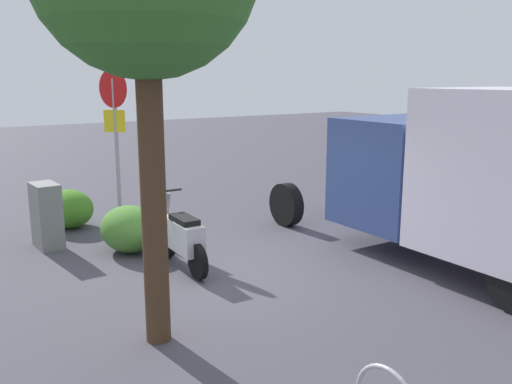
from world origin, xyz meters
name	(u,v)px	position (x,y,z in m)	size (l,w,h in m)	color
ground_plane	(234,273)	(0.00, 0.00, 0.00)	(60.00, 60.00, 0.00)	#48454F
motorcycle	(182,237)	(0.68, 0.56, 0.52)	(1.81, 0.55, 1.20)	black
stop_sign	(115,124)	(3.56, 0.55, 2.15)	(0.71, 0.33, 3.23)	#9E9EA3
utility_cabinet	(47,216)	(3.08, 2.10, 0.60)	(0.68, 0.41, 1.19)	slate
shrub_near_sign	(129,229)	(2.02, 0.94, 0.41)	(1.21, 0.99, 0.82)	#4B8230
shrub_mid_verge	(69,209)	(4.23, 1.39, 0.40)	(1.16, 0.95, 0.79)	#428021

